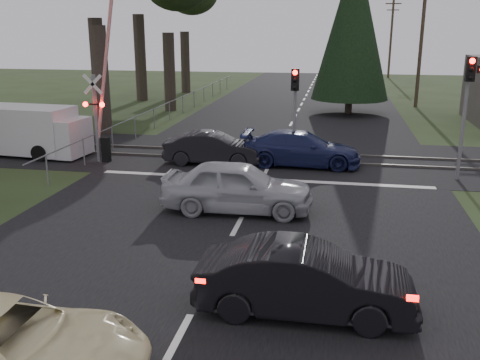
% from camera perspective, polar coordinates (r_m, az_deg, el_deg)
% --- Properties ---
extents(ground, '(120.00, 120.00, 0.00)m').
position_cam_1_polar(ground, '(13.29, -2.74, -9.50)').
color(ground, '#263417').
rests_on(ground, ground).
extents(road, '(14.00, 100.00, 0.01)m').
position_cam_1_polar(road, '(22.58, 2.99, 1.28)').
color(road, black).
rests_on(road, ground).
extents(rail_corridor, '(120.00, 8.00, 0.01)m').
position_cam_1_polar(rail_corridor, '(24.51, 3.60, 2.45)').
color(rail_corridor, black).
rests_on(rail_corridor, ground).
extents(stop_line, '(13.00, 0.35, 0.00)m').
position_cam_1_polar(stop_line, '(20.86, 2.34, 0.08)').
color(stop_line, silver).
rests_on(stop_line, ground).
extents(rail_near, '(120.00, 0.12, 0.10)m').
position_cam_1_polar(rail_near, '(23.73, 3.37, 2.11)').
color(rail_near, '#59544C').
rests_on(rail_near, ground).
extents(rail_far, '(120.00, 0.12, 0.10)m').
position_cam_1_polar(rail_far, '(25.27, 3.82, 2.96)').
color(rail_far, '#59544C').
rests_on(rail_far, ground).
extents(crossing_signal, '(1.62, 0.38, 6.96)m').
position_cam_1_polar(crossing_signal, '(23.98, -14.63, 6.66)').
color(crossing_signal, slate).
rests_on(crossing_signal, ground).
extents(traffic_signal_right, '(0.68, 0.48, 4.70)m').
position_cam_1_polar(traffic_signal_right, '(21.81, 23.21, 8.37)').
color(traffic_signal_right, slate).
rests_on(traffic_signal_right, ground).
extents(traffic_signal_center, '(0.32, 0.48, 4.10)m').
position_cam_1_polar(traffic_signal_center, '(22.61, 5.86, 8.48)').
color(traffic_signal_center, slate).
rests_on(traffic_signal_center, ground).
extents(utility_pole_mid, '(1.80, 0.26, 9.00)m').
position_cam_1_polar(utility_pole_mid, '(42.08, 18.76, 13.77)').
color(utility_pole_mid, '#4C3D2D').
rests_on(utility_pole_mid, ground).
extents(utility_pole_far, '(1.80, 0.26, 9.00)m').
position_cam_1_polar(utility_pole_far, '(66.93, 15.81, 14.50)').
color(utility_pole_far, '#4C3D2D').
rests_on(utility_pole_far, ground).
extents(conifer_tree, '(5.20, 5.20, 11.00)m').
position_cam_1_polar(conifer_tree, '(37.69, 11.96, 16.02)').
color(conifer_tree, '#473D33').
rests_on(conifer_tree, ground).
extents(fence_left, '(0.10, 36.00, 1.20)m').
position_cam_1_polar(fence_left, '(36.23, -6.77, 6.75)').
color(fence_left, slate).
rests_on(fence_left, ground).
extents(dark_hatchback, '(4.46, 1.57, 1.47)m').
position_cam_1_polar(dark_hatchback, '(11.18, 6.96, -10.58)').
color(dark_hatchback, black).
rests_on(dark_hatchback, ground).
extents(silver_car, '(4.86, 2.06, 1.64)m').
position_cam_1_polar(silver_car, '(17.06, -0.28, -0.71)').
color(silver_car, '#A5A9AD').
rests_on(silver_car, ground).
extents(blue_sedan, '(5.06, 2.06, 1.47)m').
position_cam_1_polar(blue_sedan, '(23.01, 6.55, 3.34)').
color(blue_sedan, '#19204D').
rests_on(blue_sedan, ground).
extents(dark_car_far, '(4.25, 1.67, 1.38)m').
position_cam_1_polar(dark_car_far, '(23.18, -2.90, 3.41)').
color(dark_car_far, black).
rests_on(dark_car_far, ground).
extents(white_van, '(5.90, 2.58, 2.25)m').
position_cam_1_polar(white_van, '(26.60, -21.69, 4.91)').
color(white_van, silver).
rests_on(white_van, ground).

